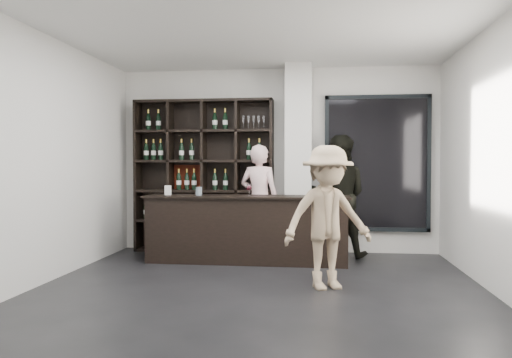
# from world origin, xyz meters

# --- Properties ---
(floor) EXTENTS (5.00, 5.50, 0.01)m
(floor) POSITION_xyz_m (0.00, 0.00, -0.01)
(floor) COLOR black
(floor) RESTS_ON ground
(wine_shelf) EXTENTS (2.20, 0.35, 2.40)m
(wine_shelf) POSITION_xyz_m (-1.15, 2.57, 1.20)
(wine_shelf) COLOR black
(wine_shelf) RESTS_ON floor
(structural_column) EXTENTS (0.40, 0.40, 2.90)m
(structural_column) POSITION_xyz_m (0.35, 2.47, 1.45)
(structural_column) COLOR silver
(structural_column) RESTS_ON floor
(glass_panel) EXTENTS (1.60, 0.08, 2.10)m
(glass_panel) POSITION_xyz_m (1.55, 2.69, 1.40)
(glass_panel) COLOR black
(glass_panel) RESTS_ON floor
(tasting_counter) EXTENTS (2.87, 0.60, 0.94)m
(tasting_counter) POSITION_xyz_m (-0.35, 1.75, 0.47)
(tasting_counter) COLOR black
(tasting_counter) RESTS_ON floor
(taster_pink) EXTENTS (0.70, 0.54, 1.69)m
(taster_pink) POSITION_xyz_m (-0.24, 2.40, 0.84)
(taster_pink) COLOR #FFCFCE
(taster_pink) RESTS_ON floor
(taster_black) EXTENTS (0.97, 0.80, 1.82)m
(taster_black) POSITION_xyz_m (0.95, 2.40, 0.91)
(taster_black) COLOR black
(taster_black) RESTS_ON floor
(customer) EXTENTS (1.18, 0.95, 1.59)m
(customer) POSITION_xyz_m (0.75, 0.40, 0.80)
(customer) COLOR tan
(customer) RESTS_ON floor
(wine_glass) EXTENTS (0.10, 0.10, 0.19)m
(wine_glass) POSITION_xyz_m (-0.31, 1.75, 1.04)
(wine_glass) COLOR white
(wine_glass) RESTS_ON tasting_counter
(spit_cup) EXTENTS (0.09, 0.09, 0.12)m
(spit_cup) POSITION_xyz_m (-1.03, 1.71, 1.00)
(spit_cup) COLOR silver
(spit_cup) RESTS_ON tasting_counter
(napkin_stack) EXTENTS (0.11, 0.11, 0.02)m
(napkin_stack) POSITION_xyz_m (0.56, 1.86, 0.95)
(napkin_stack) COLOR white
(napkin_stack) RESTS_ON tasting_counter
(card_stand) EXTENTS (0.09, 0.05, 0.14)m
(card_stand) POSITION_xyz_m (-1.50, 1.79, 1.01)
(card_stand) COLOR white
(card_stand) RESTS_ON tasting_counter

